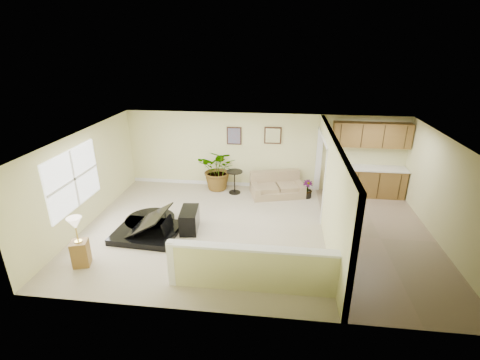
# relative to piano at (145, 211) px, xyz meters

# --- Properties ---
(floor) EXTENTS (9.00, 9.00, 0.00)m
(floor) POSITION_rel_piano_xyz_m (2.78, 0.38, -0.61)
(floor) COLOR #BFB694
(floor) RESTS_ON ground
(back_wall) EXTENTS (9.00, 0.04, 2.50)m
(back_wall) POSITION_rel_piano_xyz_m (2.78, 3.38, 0.64)
(back_wall) COLOR beige
(back_wall) RESTS_ON floor
(front_wall) EXTENTS (9.00, 0.04, 2.50)m
(front_wall) POSITION_rel_piano_xyz_m (2.78, -2.62, 0.64)
(front_wall) COLOR beige
(front_wall) RESTS_ON floor
(left_wall) EXTENTS (0.04, 6.00, 2.50)m
(left_wall) POSITION_rel_piano_xyz_m (-1.72, 0.38, 0.64)
(left_wall) COLOR beige
(left_wall) RESTS_ON floor
(right_wall) EXTENTS (0.04, 6.00, 2.50)m
(right_wall) POSITION_rel_piano_xyz_m (7.28, 0.38, 0.64)
(right_wall) COLOR beige
(right_wall) RESTS_ON floor
(ceiling) EXTENTS (9.00, 6.00, 0.04)m
(ceiling) POSITION_rel_piano_xyz_m (2.78, 0.38, 1.89)
(ceiling) COLOR white
(ceiling) RESTS_ON back_wall
(kitchen_vinyl) EXTENTS (2.70, 6.00, 0.01)m
(kitchen_vinyl) POSITION_rel_piano_xyz_m (5.93, 0.38, -0.61)
(kitchen_vinyl) COLOR gray
(kitchen_vinyl) RESTS_ON floor
(interior_partition) EXTENTS (0.18, 5.99, 2.50)m
(interior_partition) POSITION_rel_piano_xyz_m (4.58, 0.63, 0.61)
(interior_partition) COLOR beige
(interior_partition) RESTS_ON floor
(pony_half_wall) EXTENTS (3.42, 0.22, 1.00)m
(pony_half_wall) POSITION_rel_piano_xyz_m (2.85, -1.92, -0.09)
(pony_half_wall) COLOR beige
(pony_half_wall) RESTS_ON floor
(left_window) EXTENTS (0.05, 2.15, 1.45)m
(left_window) POSITION_rel_piano_xyz_m (-1.71, -0.12, 0.84)
(left_window) COLOR white
(left_window) RESTS_ON left_wall
(wall_art_left) EXTENTS (0.48, 0.04, 0.58)m
(wall_art_left) POSITION_rel_piano_xyz_m (1.83, 3.35, 1.14)
(wall_art_left) COLOR #3B2215
(wall_art_left) RESTS_ON back_wall
(wall_mirror) EXTENTS (0.55, 0.04, 0.55)m
(wall_mirror) POSITION_rel_piano_xyz_m (3.08, 3.35, 1.19)
(wall_mirror) COLOR #3B2215
(wall_mirror) RESTS_ON back_wall
(kitchen_cabinets) EXTENTS (2.36, 0.65, 2.33)m
(kitchen_cabinets) POSITION_rel_piano_xyz_m (5.97, 3.11, 0.26)
(kitchen_cabinets) COLOR olive
(kitchen_cabinets) RESTS_ON floor
(piano) EXTENTS (1.88, 1.95, 1.46)m
(piano) POSITION_rel_piano_xyz_m (0.00, 0.00, 0.00)
(piano) COLOR black
(piano) RESTS_ON floor
(piano_bench) EXTENTS (0.52, 0.89, 0.56)m
(piano_bench) POSITION_rel_piano_xyz_m (1.06, 0.27, -0.33)
(piano_bench) COLOR black
(piano_bench) RESTS_ON floor
(loveseat) EXTENTS (1.87, 1.33, 0.94)m
(loveseat) POSITION_rel_piano_xyz_m (3.29, 2.80, -0.25)
(loveseat) COLOR tan
(loveseat) RESTS_ON floor
(accent_table) EXTENTS (0.52, 0.52, 0.75)m
(accent_table) POSITION_rel_piano_xyz_m (1.92, 2.75, -0.13)
(accent_table) COLOR black
(accent_table) RESTS_ON floor
(palm_plant) EXTENTS (1.43, 1.30, 1.41)m
(palm_plant) POSITION_rel_piano_xyz_m (1.36, 3.01, 0.08)
(palm_plant) COLOR black
(palm_plant) RESTS_ON floor
(small_plant) EXTENTS (0.36, 0.36, 0.57)m
(small_plant) POSITION_rel_piano_xyz_m (4.23, 2.68, -0.37)
(small_plant) COLOR black
(small_plant) RESTS_ON floor
(lamp_stand) EXTENTS (0.43, 0.43, 1.17)m
(lamp_stand) POSITION_rel_piano_xyz_m (-0.91, -1.52, -0.12)
(lamp_stand) COLOR olive
(lamp_stand) RESTS_ON floor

